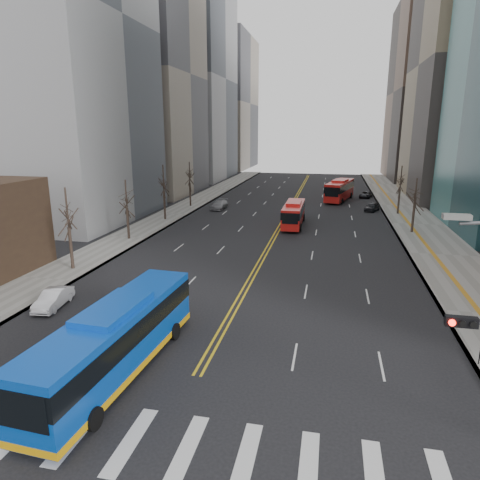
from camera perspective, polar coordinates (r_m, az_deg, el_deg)
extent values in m
plane|color=black|center=(19.12, -10.82, -25.26)|extent=(220.00, 220.00, 0.00)
cube|color=gray|center=(60.70, 22.54, 1.93)|extent=(7.00, 130.00, 0.15)
cube|color=gray|center=(63.80, -9.03, 3.44)|extent=(5.00, 130.00, 0.15)
cube|color=silver|center=(21.76, -26.41, -21.13)|extent=(0.70, 4.00, 0.01)
cube|color=silver|center=(20.54, -20.77, -22.83)|extent=(0.70, 4.00, 0.01)
cube|color=silver|center=(19.53, -14.34, -24.48)|extent=(0.70, 4.00, 0.01)
cube|color=silver|center=(18.77, -7.12, -25.96)|extent=(0.70, 4.00, 0.01)
cube|color=silver|center=(18.28, 0.77, -27.14)|extent=(0.70, 4.00, 0.01)
cube|color=silver|center=(18.10, 9.11, -27.89)|extent=(0.70, 4.00, 0.01)
cube|color=silver|center=(18.21, 17.55, -28.14)|extent=(0.70, 4.00, 0.01)
cube|color=gold|center=(69.76, 6.63, 4.41)|extent=(0.15, 100.00, 0.01)
cube|color=gold|center=(69.73, 6.96, 4.40)|extent=(0.15, 100.00, 0.01)
cube|color=#98999B|center=(66.52, -24.80, 25.33)|extent=(22.00, 24.00, 52.00)
cube|color=gray|center=(88.22, -13.86, 20.55)|extent=(22.00, 22.00, 44.00)
cube|color=#98999B|center=(113.00, -7.15, 20.45)|extent=(20.00, 26.00, 48.00)
cube|color=gray|center=(143.01, -2.32, 17.68)|extent=(18.00, 30.00, 40.00)
cube|color=brown|center=(118.94, 24.27, 17.59)|extent=(18.00, 30.00, 42.00)
cube|color=black|center=(17.46, 27.43, -9.64)|extent=(1.10, 0.28, 0.38)
cylinder|color=#FF190C|center=(17.22, 26.43, -9.84)|extent=(0.24, 0.08, 0.24)
cylinder|color=black|center=(17.32, 27.56, -9.85)|extent=(0.24, 0.08, 0.24)
cylinder|color=black|center=(17.42, 28.68, -9.86)|extent=(0.24, 0.08, 0.24)
cube|color=#999993|center=(16.22, 26.94, 2.78)|extent=(0.90, 0.35, 0.18)
cylinder|color=black|center=(26.46, 29.33, -13.26)|extent=(0.06, 0.06, 1.00)
cylinder|color=#2C211B|center=(40.57, -21.60, -1.08)|extent=(0.28, 0.28, 3.90)
cylinder|color=#2C211B|center=(49.83, -14.70, 2.06)|extent=(0.28, 0.28, 3.60)
cylinder|color=#2C211B|center=(59.62, -10.02, 4.51)|extent=(0.28, 0.28, 4.00)
cylinder|color=#2C211B|center=(69.81, -6.65, 5.99)|extent=(0.28, 0.28, 3.80)
cylinder|color=#2C211B|center=(55.28, 22.07, 2.61)|extent=(0.28, 0.28, 3.50)
cylinder|color=#2C211B|center=(66.93, 20.41, 4.79)|extent=(0.28, 0.28, 3.75)
cube|color=#0C46B8|center=(23.04, -16.19, -12.57)|extent=(3.42, 12.99, 3.08)
cube|color=black|center=(22.79, -16.30, -11.25)|extent=(3.48, 13.01, 1.10)
cube|color=#0C46B8|center=(22.36, -16.49, -8.82)|extent=(2.40, 4.62, 0.40)
cube|color=#FCAE0D|center=(23.67, -15.95, -15.46)|extent=(3.48, 13.01, 0.35)
cylinder|color=black|center=(21.64, -25.12, -19.62)|extent=(0.36, 1.02, 1.00)
cylinder|color=black|center=(20.20, -18.87, -21.63)|extent=(0.36, 1.02, 1.00)
cylinder|color=black|center=(27.43, -13.91, -11.08)|extent=(0.36, 1.02, 1.00)
cylinder|color=black|center=(26.31, -8.69, -11.96)|extent=(0.36, 1.02, 1.00)
cube|color=red|center=(55.77, 7.16, 3.52)|extent=(2.25, 9.83, 2.51)
cube|color=black|center=(55.67, 7.18, 4.04)|extent=(2.31, 9.85, 0.91)
cube|color=red|center=(55.53, 7.20, 4.89)|extent=(1.79, 3.44, 0.40)
cylinder|color=black|center=(53.03, 5.62, 1.77)|extent=(0.30, 1.00, 1.00)
cylinder|color=black|center=(52.84, 8.03, 1.65)|extent=(0.30, 1.00, 1.00)
cylinder|color=black|center=(59.15, 6.31, 3.08)|extent=(0.30, 1.00, 1.00)
cylinder|color=black|center=(58.98, 8.47, 2.98)|extent=(0.30, 1.00, 1.00)
cube|color=red|center=(77.46, 13.14, 6.53)|extent=(5.26, 11.91, 3.03)
cube|color=black|center=(77.38, 13.17, 6.95)|extent=(5.32, 11.94, 1.08)
cube|color=red|center=(77.26, 13.21, 7.71)|extent=(3.00, 4.44, 0.40)
cylinder|color=black|center=(74.37, 11.45, 5.23)|extent=(0.52, 1.04, 1.00)
cylinder|color=black|center=(73.79, 13.45, 5.05)|extent=(0.52, 1.04, 1.00)
cylinder|color=black|center=(81.52, 12.75, 5.96)|extent=(0.52, 1.04, 1.00)
cylinder|color=black|center=(80.99, 14.58, 5.80)|extent=(0.52, 1.04, 1.00)
imported|color=silver|center=(33.00, -23.64, -7.19)|extent=(1.83, 4.00, 1.27)
imported|color=black|center=(68.74, 17.19, 4.25)|extent=(2.86, 4.07, 1.29)
imported|color=gray|center=(67.44, -2.78, 4.74)|extent=(2.04, 4.83, 1.39)
imported|color=black|center=(82.18, 16.42, 5.84)|extent=(2.80, 4.39, 1.13)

